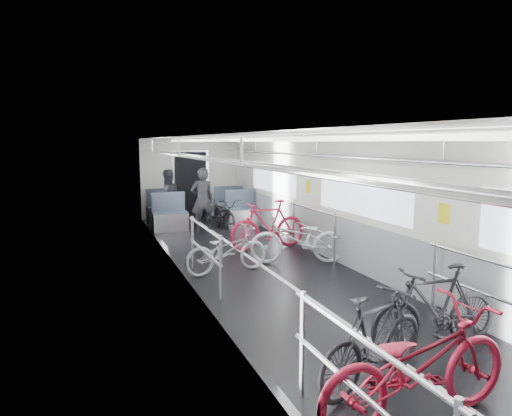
# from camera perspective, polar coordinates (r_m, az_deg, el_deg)

# --- Properties ---
(car_shell) EXTENTS (3.02, 14.01, 2.41)m
(car_shell) POSITION_cam_1_polar(r_m,az_deg,el_deg) (9.15, -1.10, 0.85)
(car_shell) COLOR black
(car_shell) RESTS_ON ground
(bike_left_near) EXTENTS (1.94, 0.76, 1.00)m
(bike_left_near) POSITION_cam_1_polar(r_m,az_deg,el_deg) (4.15, 19.54, -18.00)
(bike_left_near) COLOR maroon
(bike_left_near) RESTS_ON floor
(bike_left_mid) EXTENTS (1.61, 0.92, 0.93)m
(bike_left_mid) POSITION_cam_1_polar(r_m,az_deg,el_deg) (4.60, 14.57, -15.62)
(bike_left_mid) COLOR black
(bike_left_mid) RESTS_ON floor
(bike_left_far) EXTENTS (1.63, 0.77, 0.82)m
(bike_left_far) POSITION_cam_1_polar(r_m,az_deg,el_deg) (8.11, -3.68, -5.27)
(bike_left_far) COLOR #A4A5A9
(bike_left_far) RESTS_ON floor
(bike_right_near) EXTENTS (1.65, 0.56, 0.97)m
(bike_right_near) POSITION_cam_1_polar(r_m,az_deg,el_deg) (5.53, 21.53, -11.53)
(bike_right_near) COLOR black
(bike_right_near) RESTS_ON floor
(bike_right_mid) EXTENTS (1.93, 1.14, 0.96)m
(bike_right_mid) POSITION_cam_1_polar(r_m,az_deg,el_deg) (8.73, 5.27, -3.85)
(bike_right_mid) COLOR silver
(bike_right_mid) RESTS_ON floor
(bike_right_far) EXTENTS (1.81, 0.66, 1.07)m
(bike_right_far) POSITION_cam_1_polar(r_m,az_deg,el_deg) (9.85, 1.52, -2.12)
(bike_right_far) COLOR #BC173A
(bike_right_far) RESTS_ON floor
(bike_aisle) EXTENTS (0.62, 1.67, 0.87)m
(bike_aisle) POSITION_cam_1_polar(r_m,az_deg,el_deg) (11.89, -3.91, -0.81)
(bike_aisle) COLOR black
(bike_aisle) RESTS_ON floor
(person_standing) EXTENTS (0.62, 0.41, 1.66)m
(person_standing) POSITION_cam_1_polar(r_m,az_deg,el_deg) (11.78, -6.73, 1.00)
(person_standing) COLOR black
(person_standing) RESTS_ON floor
(person_seated) EXTENTS (0.89, 0.77, 1.57)m
(person_seated) POSITION_cam_1_polar(r_m,az_deg,el_deg) (12.70, -11.03, 1.22)
(person_seated) COLOR #27252C
(person_seated) RESTS_ON floor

